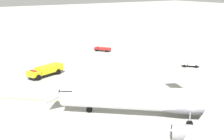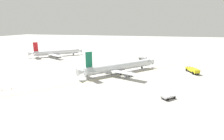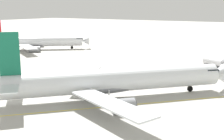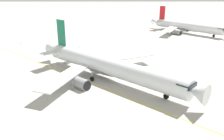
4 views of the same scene
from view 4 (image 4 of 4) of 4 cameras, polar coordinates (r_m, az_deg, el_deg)
The scene contains 7 objects.
ground_plane at distance 55.47m, azimuth -1.74°, elevation -1.37°, with size 600.00×600.00×0.00m, color #ADAAA3.
airliner_main at distance 52.61m, azimuth -1.04°, elevation 0.87°, with size 36.00×33.73×12.23m.
airliner_secondary at distance 113.70m, azimuth 18.21°, elevation 10.13°, with size 29.68×32.27×11.42m.
taxiway_centreline at distance 52.85m, azimuth -6.62°, elevation -2.60°, with size 100.35×92.77×0.01m.
safety_cone_near at distance 93.26m, azimuth -21.44°, elevation 6.21°, with size 0.36×0.36×0.55m.
safety_cone_mid at distance 96.07m, azimuth -22.17°, elevation 6.48°, with size 0.36×0.36×0.55m.
safety_cone_far at distance 101.55m, azimuth -23.45°, elevation 6.96°, with size 0.36×0.36×0.55m.
Camera 4 is at (1.93, -51.69, 20.03)m, focal length 36.96 mm.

